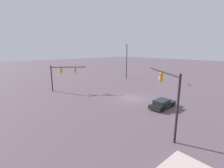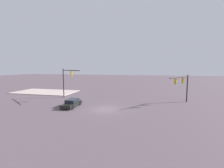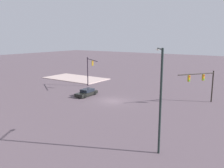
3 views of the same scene
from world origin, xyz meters
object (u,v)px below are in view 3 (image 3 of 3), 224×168
Objects in this scene: sedan_car_approaching at (87,93)px; traffic_signal_opposite_side at (203,80)px; traffic_signal_near_corner at (90,67)px; streetlamp_curved_arm at (160,94)px.

traffic_signal_opposite_side is at bearing 108.38° from sedan_car_approaching.
traffic_signal_near_corner is 29.31m from streetlamp_curved_arm.
streetlamp_curved_arm is 23.16m from sedan_car_approaching.
sedan_car_approaching is (17.82, 6.61, -3.05)m from traffic_signal_opposite_side.
sedan_car_approaching is at bearing 24.37° from streetlamp_curved_arm.
traffic_signal_opposite_side is 1.21× the size of sedan_car_approaching.
traffic_signal_near_corner is 7.96m from sedan_car_approaching.
streetlamp_curved_arm reaches higher than sedan_car_approaching.
streetlamp_curved_arm is at bearing -4.16° from traffic_signal_near_corner.
traffic_signal_opposite_side is at bearing -29.12° from streetlamp_curved_arm.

